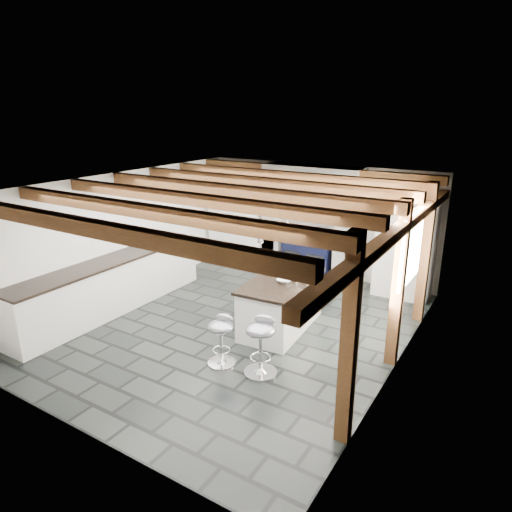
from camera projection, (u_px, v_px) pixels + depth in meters
The scene contains 6 objects.
ground at pixel (238, 326), 7.39m from camera, with size 6.00×6.00×0.00m, color black.
room_shell at pixel (252, 237), 8.51m from camera, with size 6.00×6.03×6.00m.
range_cooker at pixel (310, 255), 9.41m from camera, with size 1.00×0.63×0.99m.
kitchen_island at pixel (281, 303), 7.23m from camera, with size 0.98×1.72×1.09m.
bar_stool_near at pixel (261, 339), 5.92m from camera, with size 0.49×0.49×0.82m.
bar_stool_far at pixel (221, 334), 6.17m from camera, with size 0.43×0.43×0.72m.
Camera 1 is at (3.75, -5.53, 3.36)m, focal length 32.00 mm.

